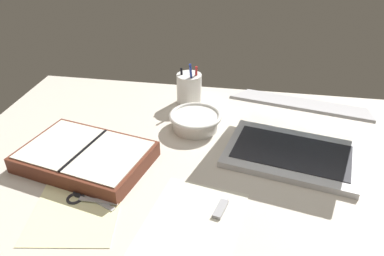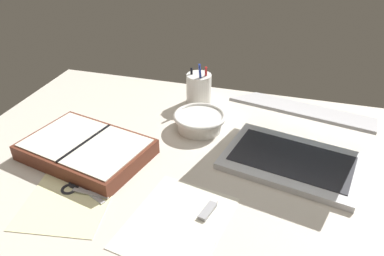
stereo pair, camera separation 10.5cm
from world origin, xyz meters
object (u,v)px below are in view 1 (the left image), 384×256
bowl (195,120)px  pen_cup (189,89)px  laptop (295,137)px  planner (86,156)px  scissors (83,197)px

bowl → pen_cup: (-4.88, 16.68, 2.54)cm
laptop → pen_cup: size_ratio=2.65×
planner → laptop: bearing=27.8°
pen_cup → scissors: size_ratio=1.20×
pen_cup → scissors: 55.87cm
bowl → pen_cup: pen_cup is taller
pen_cup → planner: bearing=-118.4°
bowl → planner: 35.09cm
laptop → scissors: (-51.17, -28.19, -4.87)cm
planner → bowl: bearing=54.0°
bowl → scissors: (-21.73, -36.34, -2.54)cm
bowl → scissors: size_ratio=1.26×
laptop → planner: (-55.85, -14.93, -2.89)cm
bowl → pen_cup: size_ratio=1.06×
pen_cup → scissors: (-16.85, -53.02, -5.09)cm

